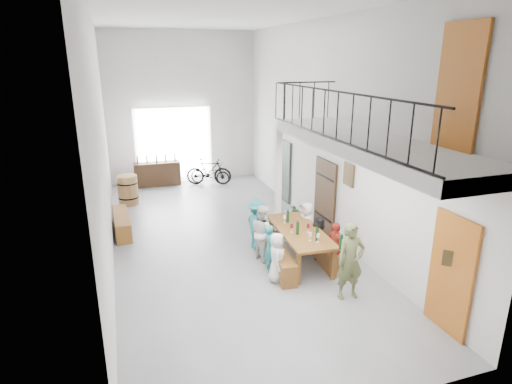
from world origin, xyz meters
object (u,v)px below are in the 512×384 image
object	(u,v)px
bench_inner	(277,256)
host_standing	(350,261)
side_bench	(122,223)
bicycle_near	(210,174)
tasting_table	(300,233)
serving_counter	(158,174)
oak_barrel	(128,190)

from	to	relation	value
bench_inner	host_standing	world-z (taller)	host_standing
side_bench	bicycle_near	distance (m)	5.07
tasting_table	bicycle_near	xyz separation A→B (m)	(-0.56, 6.96, -0.31)
side_bench	host_standing	size ratio (longest dim) A/B	1.15
side_bench	host_standing	xyz separation A→B (m)	(4.15, -4.85, 0.53)
tasting_table	serving_counter	world-z (taller)	serving_counter
bicycle_near	tasting_table	bearing A→B (deg)	-145.63
oak_barrel	host_standing	world-z (taller)	host_standing
bench_inner	bicycle_near	xyz separation A→B (m)	(0.01, 7.00, 0.15)
serving_counter	bench_inner	bearing A→B (deg)	-74.95
bench_inner	tasting_table	bearing A→B (deg)	10.64
oak_barrel	bicycle_near	size ratio (longest dim) A/B	0.63
tasting_table	host_standing	world-z (taller)	host_standing
bench_inner	side_bench	bearing A→B (deg)	142.49
bench_inner	host_standing	size ratio (longest dim) A/B	1.38
tasting_table	bench_inner	size ratio (longest dim) A/B	1.09
tasting_table	bicycle_near	world-z (taller)	bicycle_near
tasting_table	bench_inner	world-z (taller)	tasting_table
side_bench	host_standing	world-z (taller)	host_standing
side_bench	host_standing	distance (m)	6.40
bench_inner	bicycle_near	distance (m)	7.01
host_standing	serving_counter	bearing A→B (deg)	109.02
tasting_table	oak_barrel	bearing A→B (deg)	126.26
side_bench	oak_barrel	xyz separation A→B (m)	(0.28, 2.39, 0.22)
side_bench	oak_barrel	distance (m)	2.42
side_bench	bicycle_near	xyz separation A→B (m)	(3.29, 3.85, 0.14)
host_standing	bicycle_near	distance (m)	8.75
side_bench	bicycle_near	size ratio (longest dim) A/B	1.19
bench_inner	serving_counter	distance (m)	7.65
serving_counter	host_standing	size ratio (longest dim) A/B	1.06
host_standing	bicycle_near	xyz separation A→B (m)	(-0.86, 8.70, -0.38)
oak_barrel	side_bench	bearing A→B (deg)	-96.65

